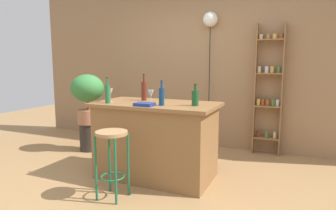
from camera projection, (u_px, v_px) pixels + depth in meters
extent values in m
plane|color=#A37A4C|center=(145.00, 185.00, 3.36)|extent=(12.00, 12.00, 0.00)
cube|color=#997551|center=(199.00, 62.00, 4.93)|extent=(6.40, 0.10, 2.80)
cube|color=olive|center=(156.00, 142.00, 3.57)|extent=(1.36, 0.74, 0.88)
cube|color=olive|center=(156.00, 104.00, 3.50)|extent=(1.48, 0.81, 0.04)
cylinder|color=#196642|center=(96.00, 168.00, 2.95)|extent=(0.02, 0.02, 0.67)
cylinder|color=#196642|center=(116.00, 172.00, 2.85)|extent=(0.02, 0.02, 0.67)
cylinder|color=#196642|center=(109.00, 161.00, 3.16)|extent=(0.02, 0.02, 0.67)
cylinder|color=#196642|center=(128.00, 164.00, 3.07)|extent=(0.02, 0.02, 0.67)
torus|color=#196642|center=(113.00, 177.00, 3.02)|extent=(0.25, 0.25, 0.02)
cylinder|color=#A87F51|center=(111.00, 133.00, 2.96)|extent=(0.33, 0.33, 0.03)
cube|color=olive|center=(255.00, 90.00, 4.47)|extent=(0.02, 0.15, 1.98)
cube|color=olive|center=(282.00, 91.00, 4.32)|extent=(0.02, 0.15, 1.98)
cube|color=olive|center=(266.00, 138.00, 4.50)|extent=(0.37, 0.15, 0.02)
cylinder|color=brown|center=(258.00, 134.00, 4.53)|extent=(0.05, 0.05, 0.09)
cylinder|color=#4C7033|center=(267.00, 134.00, 4.49)|extent=(0.05, 0.05, 0.09)
cylinder|color=beige|center=(275.00, 135.00, 4.45)|extent=(0.05, 0.05, 0.09)
cube|color=olive|center=(268.00, 106.00, 4.43)|extent=(0.37, 0.15, 0.02)
cylinder|color=gold|center=(258.00, 102.00, 4.47)|extent=(0.06, 0.06, 0.10)
cylinder|color=#994C23|center=(263.00, 102.00, 4.46)|extent=(0.06, 0.06, 0.10)
cylinder|color=#994C23|center=(267.00, 103.00, 4.41)|extent=(0.06, 0.06, 0.10)
cylinder|color=#4C7033|center=(273.00, 103.00, 4.39)|extent=(0.06, 0.06, 0.10)
cylinder|color=silver|center=(278.00, 103.00, 4.36)|extent=(0.06, 0.06, 0.10)
cube|color=olive|center=(269.00, 74.00, 4.36)|extent=(0.37, 0.15, 0.02)
cylinder|color=beige|center=(259.00, 70.00, 4.41)|extent=(0.06, 0.06, 0.10)
cylinder|color=silver|center=(267.00, 70.00, 4.36)|extent=(0.06, 0.06, 0.10)
cylinder|color=gold|center=(272.00, 70.00, 4.35)|extent=(0.06, 0.06, 0.10)
cylinder|color=#4C7033|center=(279.00, 70.00, 4.30)|extent=(0.06, 0.06, 0.10)
cube|color=olive|center=(271.00, 40.00, 4.29)|extent=(0.37, 0.15, 0.02)
cylinder|color=beige|center=(261.00, 37.00, 4.34)|extent=(0.06, 0.06, 0.07)
cylinder|color=#AD7A38|center=(268.00, 37.00, 4.31)|extent=(0.06, 0.06, 0.07)
cylinder|color=gold|center=(275.00, 36.00, 4.26)|extent=(0.06, 0.06, 0.07)
cylinder|color=#994C23|center=(282.00, 36.00, 4.23)|extent=(0.06, 0.06, 0.07)
cylinder|color=#2D2823|center=(89.00, 137.00, 4.69)|extent=(0.29, 0.29, 0.44)
cylinder|color=#A86B4C|center=(88.00, 117.00, 4.64)|extent=(0.33, 0.33, 0.22)
cylinder|color=brown|center=(88.00, 105.00, 4.62)|extent=(0.03, 0.03, 0.16)
ellipsoid|color=#387F3D|center=(87.00, 88.00, 4.58)|extent=(0.53, 0.48, 0.43)
cylinder|color=navy|center=(162.00, 97.00, 3.26)|extent=(0.06, 0.06, 0.19)
cylinder|color=navy|center=(162.00, 85.00, 3.24)|extent=(0.02, 0.02, 0.08)
cylinder|color=black|center=(162.00, 81.00, 3.24)|extent=(0.03, 0.03, 0.01)
cylinder|color=#236638|center=(108.00, 94.00, 3.45)|extent=(0.06, 0.06, 0.21)
cylinder|color=#236638|center=(107.00, 82.00, 3.43)|extent=(0.02, 0.02, 0.08)
cylinder|color=black|center=(107.00, 78.00, 3.43)|extent=(0.03, 0.03, 0.01)
cylinder|color=#5B2319|center=(144.00, 91.00, 3.71)|extent=(0.07, 0.07, 0.24)
cylinder|color=#5B2319|center=(144.00, 78.00, 3.69)|extent=(0.03, 0.03, 0.09)
cylinder|color=black|center=(144.00, 74.00, 3.68)|extent=(0.03, 0.03, 0.01)
cylinder|color=#194C23|center=(195.00, 98.00, 3.24)|extent=(0.08, 0.08, 0.17)
cylinder|color=#194C23|center=(195.00, 88.00, 3.23)|extent=(0.03, 0.03, 0.06)
cylinder|color=black|center=(195.00, 84.00, 3.22)|extent=(0.03, 0.03, 0.01)
cylinder|color=silver|center=(110.00, 102.00, 3.58)|extent=(0.06, 0.06, 0.00)
cylinder|color=silver|center=(110.00, 99.00, 3.57)|extent=(0.01, 0.01, 0.07)
cone|color=silver|center=(110.00, 92.00, 3.56)|extent=(0.07, 0.07, 0.08)
cylinder|color=silver|center=(151.00, 104.00, 3.38)|extent=(0.06, 0.06, 0.00)
cylinder|color=silver|center=(151.00, 101.00, 3.38)|extent=(0.01, 0.01, 0.07)
cone|color=silver|center=(151.00, 94.00, 3.37)|extent=(0.07, 0.07, 0.08)
cube|color=navy|center=(145.00, 104.00, 3.23)|extent=(0.21, 0.15, 0.03)
cylinder|color=black|center=(209.00, 85.00, 4.79)|extent=(0.01, 0.01, 2.08)
sphere|color=white|center=(210.00, 19.00, 4.64)|extent=(0.24, 0.24, 0.24)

